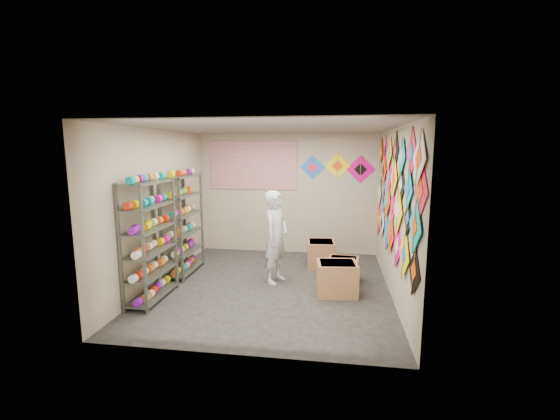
% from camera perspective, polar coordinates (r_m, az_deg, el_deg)
% --- Properties ---
extents(ground, '(4.50, 4.50, 0.00)m').
position_cam_1_polar(ground, '(6.67, -1.25, -11.48)').
color(ground, black).
extents(room_walls, '(4.50, 4.50, 4.50)m').
position_cam_1_polar(room_walls, '(6.28, -1.30, 2.69)').
color(room_walls, tan).
rests_on(room_walls, ground).
extents(shelf_rack_front, '(0.40, 1.10, 1.90)m').
position_cam_1_polar(shelf_rack_front, '(6.17, -19.23, -4.51)').
color(shelf_rack_front, '#4C5147').
rests_on(shelf_rack_front, ground).
extents(shelf_rack_back, '(0.40, 1.10, 1.90)m').
position_cam_1_polar(shelf_rack_back, '(7.32, -14.56, -2.18)').
color(shelf_rack_back, '#4C5147').
rests_on(shelf_rack_back, ground).
extents(string_spools, '(0.12, 2.36, 0.12)m').
position_cam_1_polar(string_spools, '(6.72, -16.73, -2.45)').
color(string_spools, '#FF0F95').
rests_on(string_spools, ground).
extents(kite_wall_display, '(0.06, 4.38, 2.09)m').
position_cam_1_polar(kite_wall_display, '(6.27, 16.85, 2.11)').
color(kite_wall_display, black).
rests_on(kite_wall_display, room_walls).
extents(back_wall_kites, '(1.63, 0.02, 0.67)m').
position_cam_1_polar(back_wall_kites, '(8.40, 8.96, 6.39)').
color(back_wall_kites, blue).
rests_on(back_wall_kites, room_walls).
extents(poster, '(2.00, 0.01, 1.10)m').
position_cam_1_polar(poster, '(8.59, -4.11, 6.81)').
color(poster, '#754698').
rests_on(poster, room_walls).
extents(shopkeeper, '(0.84, 0.76, 1.65)m').
position_cam_1_polar(shopkeeper, '(6.64, -0.62, -4.14)').
color(shopkeeper, silver).
rests_on(shopkeeper, ground).
extents(carton_a, '(0.70, 0.60, 0.54)m').
position_cam_1_polar(carton_a, '(6.30, 8.64, -10.26)').
color(carton_a, '#8D603D').
rests_on(carton_a, ground).
extents(carton_b, '(0.56, 0.47, 0.43)m').
position_cam_1_polar(carton_b, '(6.92, 9.61, -8.95)').
color(carton_b, '#8D603D').
rests_on(carton_b, ground).
extents(carton_c, '(0.59, 0.64, 0.52)m').
position_cam_1_polar(carton_c, '(7.70, 6.25, -6.64)').
color(carton_c, '#8D603D').
rests_on(carton_c, ground).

